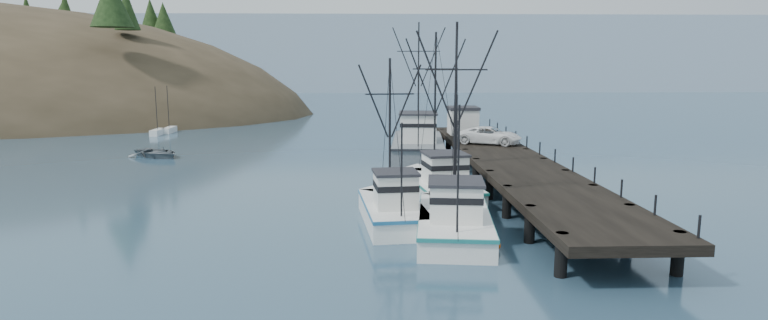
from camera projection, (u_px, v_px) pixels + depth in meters
ground at (308, 251)px, 29.84m from camera, size 400.00×400.00×0.00m
pier at (510, 162)px, 45.82m from camera, size 6.00×44.00×2.00m
distant_ridge at (385, 90)px, 197.80m from camera, size 360.00×40.00×26.00m
distant_ridge_far at (242, 88)px, 210.87m from camera, size 180.00×25.00×18.00m
moored_sailboats at (109, 128)px, 82.17m from camera, size 21.89×19.19×6.35m
trawler_near at (454, 219)px, 32.81m from camera, size 4.97×11.78×11.80m
trawler_mid at (392, 209)px, 35.07m from camera, size 4.08×9.81×9.88m
trawler_far at (438, 184)px, 41.96m from camera, size 5.13×11.54×11.70m
work_vessel at (418, 144)px, 59.06m from camera, size 6.01×16.31×13.50m
pier_shed at (463, 120)px, 60.92m from camera, size 3.00×3.20×2.80m
pickup_truck at (490, 135)px, 53.56m from camera, size 6.22×4.73×1.57m
motorboat at (157, 157)px, 59.18m from camera, size 6.93×6.65×1.17m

